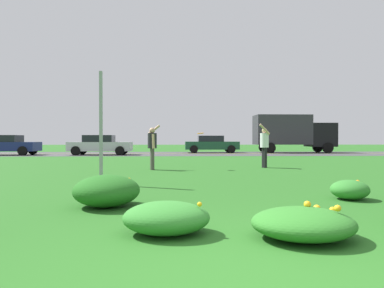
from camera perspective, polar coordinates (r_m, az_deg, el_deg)
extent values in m
plane|color=#26601E|center=(15.79, 0.28, -3.42)|extent=(120.00, 120.00, 0.00)
cube|color=#424244|center=(28.62, -0.90, -1.54)|extent=(120.00, 8.47, 0.01)
cube|color=yellow|center=(28.62, -0.90, -1.53)|extent=(120.00, 0.16, 0.00)
ellipsoid|color=#337F2D|center=(7.58, 23.66, -6.63)|extent=(0.72, 0.70, 0.37)
sphere|color=orange|center=(7.66, 22.51, -5.87)|extent=(0.06, 0.06, 0.06)
sphere|color=orange|center=(7.70, 24.70, -5.49)|extent=(0.08, 0.08, 0.08)
sphere|color=orange|center=(7.52, 22.29, -6.46)|extent=(0.07, 0.07, 0.07)
ellipsoid|color=#2D7526|center=(4.46, 17.13, -11.89)|extent=(1.20, 1.08, 0.36)
sphere|color=gold|center=(4.68, 19.12, -9.59)|extent=(0.09, 0.09, 0.09)
sphere|color=gold|center=(4.21, 13.55, -12.29)|extent=(0.08, 0.08, 0.08)
sphere|color=gold|center=(4.59, 17.77, -9.08)|extent=(0.09, 0.09, 0.09)
sphere|color=gold|center=(4.83, 21.35, -9.71)|extent=(0.08, 0.08, 0.08)
sphere|color=gold|center=(4.48, 22.03, -9.39)|extent=(0.08, 0.08, 0.08)
ellipsoid|color=#337F2D|center=(4.48, -4.07, -11.55)|extent=(1.06, 0.87, 0.39)
sphere|color=yellow|center=(4.38, 1.20, -9.51)|extent=(0.06, 0.06, 0.06)
sphere|color=yellow|center=(4.68, -2.90, -10.66)|extent=(0.08, 0.08, 0.08)
sphere|color=yellow|center=(4.21, -2.50, -11.76)|extent=(0.07, 0.07, 0.07)
sphere|color=yellow|center=(4.35, -9.94, -11.52)|extent=(0.08, 0.08, 0.08)
ellipsoid|color=#23661E|center=(6.40, -13.33, -7.19)|extent=(1.13, 1.19, 0.54)
sphere|color=gold|center=(6.72, -11.15, -5.53)|extent=(0.05, 0.05, 0.05)
sphere|color=gold|center=(6.72, -13.66, -6.40)|extent=(0.05, 0.05, 0.05)
sphere|color=gold|center=(6.53, -12.26, -5.23)|extent=(0.09, 0.09, 0.09)
sphere|color=gold|center=(6.41, -11.30, -5.51)|extent=(0.07, 0.07, 0.07)
sphere|color=gold|center=(6.30, -12.14, -5.78)|extent=(0.06, 0.06, 0.06)
sphere|color=gold|center=(6.65, -9.90, -5.49)|extent=(0.05, 0.05, 0.05)
cube|color=#93969B|center=(9.45, -14.19, 2.48)|extent=(0.07, 0.10, 2.88)
cylinder|color=#232328|center=(13.67, -6.30, 0.52)|extent=(0.34, 0.34, 0.57)
sphere|color=tan|center=(13.67, -6.31, 2.14)|extent=(0.21, 0.21, 0.21)
cylinder|color=#4C4742|center=(13.77, -6.34, -2.36)|extent=(0.14, 0.14, 0.81)
cylinder|color=#4C4742|center=(13.60, -6.26, -2.39)|extent=(0.14, 0.14, 0.81)
cylinder|color=tan|center=(13.88, -6.05, 2.24)|extent=(0.49, 0.17, 0.41)
cylinder|color=tan|center=(13.47, -6.13, 0.44)|extent=(0.12, 0.11, 0.54)
cylinder|color=silver|center=(14.87, 11.37, 0.58)|extent=(0.34, 0.34, 0.58)
sphere|color=tan|center=(14.87, 11.38, 2.08)|extent=(0.21, 0.21, 0.21)
cylinder|color=black|center=(14.81, 11.50, -2.13)|extent=(0.14, 0.14, 0.82)
cylinder|color=black|center=(14.96, 11.24, -2.10)|extent=(0.14, 0.14, 0.82)
cylinder|color=tan|center=(14.66, 11.41, 2.30)|extent=(0.46, 0.17, 0.45)
cylinder|color=tan|center=(15.04, 11.00, 0.51)|extent=(0.12, 0.11, 0.55)
cylinder|color=orange|center=(13.75, 1.36, 1.72)|extent=(0.26, 0.26, 0.06)
torus|color=orange|center=(13.75, 1.36, 1.69)|extent=(0.26, 0.25, 0.06)
cube|color=navy|center=(29.43, -27.30, -0.36)|extent=(4.50, 1.82, 0.66)
cube|color=black|center=(29.47, -27.49, 0.75)|extent=(2.10, 1.64, 0.52)
cylinder|color=black|center=(29.64, -23.85, -0.89)|extent=(0.66, 0.22, 0.66)
cylinder|color=black|center=(28.00, -25.19, -0.99)|extent=(0.66, 0.22, 0.66)
cube|color=#B7BABF|center=(27.27, -14.25, -0.38)|extent=(4.50, 1.82, 0.66)
cube|color=black|center=(27.29, -14.46, 0.82)|extent=(2.10, 1.64, 0.52)
cylinder|color=black|center=(27.88, -10.75, -0.94)|extent=(0.66, 0.22, 0.66)
cylinder|color=black|center=(26.12, -11.32, -1.06)|extent=(0.66, 0.22, 0.66)
cylinder|color=black|center=(28.50, -16.93, -0.92)|extent=(0.66, 0.22, 0.66)
cylinder|color=black|center=(26.78, -17.89, -1.03)|extent=(0.66, 0.22, 0.66)
cube|color=#194C2D|center=(30.64, 3.13, -0.23)|extent=(4.50, 1.82, 0.66)
cube|color=black|center=(30.62, 2.94, 0.83)|extent=(2.10, 1.64, 0.52)
cylinder|color=black|center=(31.71, 5.76, -0.73)|extent=(0.66, 0.22, 0.66)
cylinder|color=black|center=(29.95, 6.24, -0.81)|extent=(0.66, 0.22, 0.66)
cylinder|color=black|center=(31.42, 0.16, -0.74)|extent=(0.66, 0.22, 0.66)
cylinder|color=black|center=(29.64, 0.31, -0.83)|extent=(0.66, 0.22, 0.66)
cube|color=black|center=(32.88, 19.61, 1.36)|extent=(2.10, 2.30, 2.00)
cube|color=#333338|center=(31.79, 14.00, 2.18)|extent=(4.60, 2.30, 2.50)
cylinder|color=black|center=(33.98, 19.22, -0.48)|extent=(0.88, 0.26, 0.88)
cylinder|color=black|center=(31.94, 20.67, -0.56)|extent=(0.88, 0.26, 0.88)
cylinder|color=black|center=(32.51, 11.27, -0.51)|extent=(0.88, 0.26, 0.88)
cylinder|color=black|center=(30.38, 12.25, -0.60)|extent=(0.88, 0.26, 0.88)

